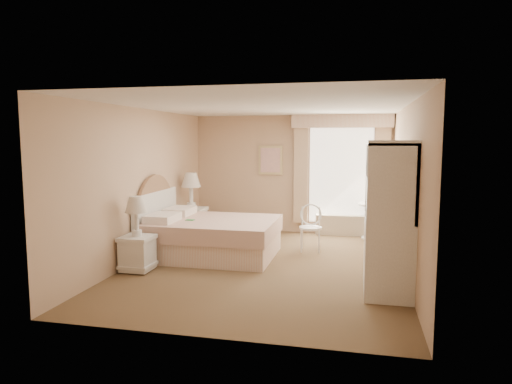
% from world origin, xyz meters
% --- Properties ---
extents(room, '(4.21, 5.51, 2.51)m').
position_xyz_m(room, '(0.00, 0.00, 1.25)').
color(room, brown).
rests_on(room, ground).
extents(window, '(2.05, 0.22, 2.51)m').
position_xyz_m(window, '(1.05, 2.65, 1.34)').
color(window, white).
rests_on(window, room).
extents(framed_art, '(0.52, 0.04, 0.62)m').
position_xyz_m(framed_art, '(-0.45, 2.71, 1.55)').
color(framed_art, tan).
rests_on(framed_art, room).
extents(bed, '(2.15, 1.68, 1.49)m').
position_xyz_m(bed, '(-1.12, 0.38, 0.36)').
color(bed, '#DBA88E').
rests_on(bed, room).
extents(nightstand_near, '(0.47, 0.47, 1.13)m').
position_xyz_m(nightstand_near, '(-1.84, -0.74, 0.43)').
color(nightstand_near, white).
rests_on(nightstand_near, room).
extents(nightstand_far, '(0.54, 0.54, 1.31)m').
position_xyz_m(nightstand_far, '(-1.84, 1.58, 0.50)').
color(nightstand_far, white).
rests_on(nightstand_far, room).
extents(round_table, '(0.68, 0.68, 0.72)m').
position_xyz_m(round_table, '(1.75, 2.40, 0.48)').
color(round_table, silver).
rests_on(round_table, room).
extents(cafe_chair, '(0.43, 0.43, 0.83)m').
position_xyz_m(cafe_chair, '(0.59, 1.16, 0.48)').
color(cafe_chair, silver).
rests_on(cafe_chair, room).
extents(armoire, '(0.60, 1.19, 1.98)m').
position_xyz_m(armoire, '(1.81, -0.81, 0.82)').
color(armoire, white).
rests_on(armoire, room).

